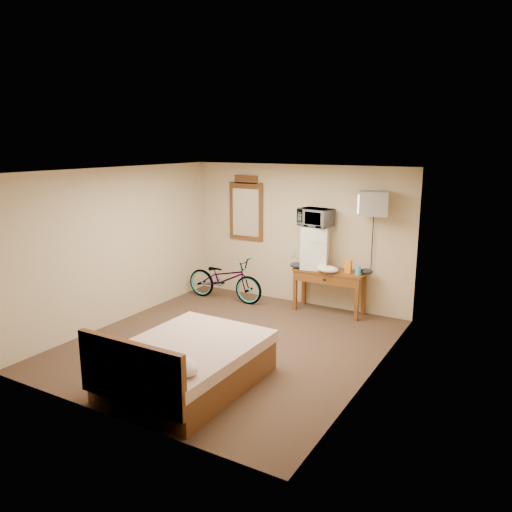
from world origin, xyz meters
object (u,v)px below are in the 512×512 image
(crt_television, at_px, (373,203))
(bicycle, at_px, (225,279))
(wall_mirror, at_px, (246,209))
(blue_cup, at_px, (358,271))
(microwave, at_px, (316,217))
(mini_fridge, at_px, (315,247))
(bed, at_px, (184,364))
(desk, at_px, (329,278))

(crt_television, bearing_deg, bicycle, -173.24)
(wall_mirror, height_order, bicycle, wall_mirror)
(bicycle, bearing_deg, crt_television, -84.93)
(wall_mirror, bearing_deg, bicycle, -103.19)
(blue_cup, bearing_deg, microwave, 174.17)
(mini_fridge, bearing_deg, wall_mirror, 171.48)
(blue_cup, bearing_deg, crt_television, 18.59)
(microwave, xyz_separation_m, bicycle, (-1.65, -0.34, -1.22))
(wall_mirror, xyz_separation_m, bicycle, (-0.13, -0.56, -1.24))
(crt_television, xyz_separation_m, bicycle, (-2.63, -0.31, -1.52))
(crt_television, relative_size, bed, 0.32)
(wall_mirror, bearing_deg, blue_cup, -7.58)
(mini_fridge, bearing_deg, blue_cup, -5.82)
(mini_fridge, xyz_separation_m, crt_television, (0.98, -0.02, 0.82))
(blue_cup, bearing_deg, bed, -106.51)
(mini_fridge, distance_m, crt_television, 1.28)
(microwave, distance_m, crt_television, 1.03)
(desk, relative_size, blue_cup, 8.10)
(blue_cup, xyz_separation_m, bicycle, (-2.45, -0.25, -0.42))
(microwave, relative_size, blue_cup, 3.63)
(wall_mirror, bearing_deg, microwave, -8.51)
(microwave, relative_size, crt_television, 0.88)
(microwave, bearing_deg, blue_cup, 4.62)
(desk, height_order, wall_mirror, wall_mirror)
(wall_mirror, distance_m, bicycle, 1.37)
(microwave, relative_size, bed, 0.28)
(microwave, height_order, bed, microwave)
(desk, distance_m, bed, 3.43)
(mini_fridge, bearing_deg, desk, -8.39)
(bicycle, bearing_deg, mini_fridge, -80.18)
(crt_television, relative_size, bicycle, 0.40)
(wall_mirror, relative_size, bicycle, 0.78)
(microwave, distance_m, wall_mirror, 1.53)
(wall_mirror, relative_size, bed, 0.62)
(mini_fridge, distance_m, wall_mirror, 1.62)
(bed, bearing_deg, mini_fridge, 86.96)
(mini_fridge, bearing_deg, microwave, 56.34)
(bed, bearing_deg, microwave, 86.95)
(blue_cup, xyz_separation_m, wall_mirror, (-2.32, 0.31, 0.83))
(desk, bearing_deg, wall_mirror, 171.50)
(desk, distance_m, microwave, 1.06)
(crt_television, distance_m, bed, 3.95)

